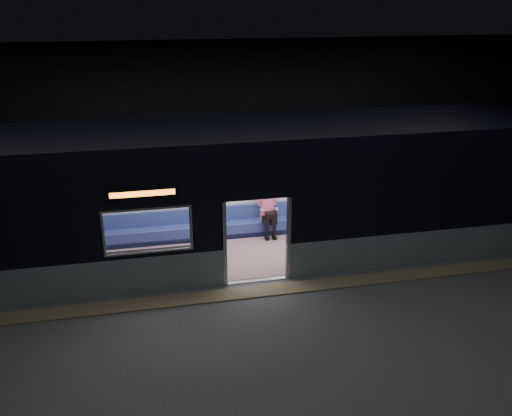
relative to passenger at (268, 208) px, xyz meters
name	(u,v)px	position (x,y,z in m)	size (l,w,h in m)	color
station_floor	(267,305)	(-0.84, -3.55, -0.79)	(24.00, 14.00, 0.01)	#47494C
station_envelope	(269,139)	(-0.84, -3.55, 2.87)	(24.00, 14.00, 5.00)	black
tactile_strip	(262,291)	(-0.84, -3.00, -0.77)	(22.80, 0.50, 0.03)	#8C7F59
metro_car	(244,186)	(-0.84, -1.00, 1.06)	(18.00, 3.04, 3.35)	gray
passenger	(268,208)	(0.00, 0.00, 0.00)	(0.40, 0.68, 1.35)	black
handbag	(271,215)	(0.04, -0.22, -0.11)	(0.30, 0.25, 0.15)	black
transit_map	(290,181)	(0.70, 0.31, 0.66)	(0.91, 0.03, 0.59)	white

